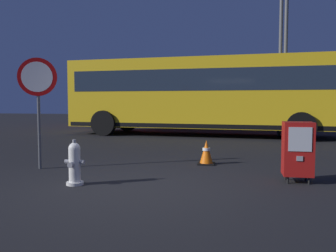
# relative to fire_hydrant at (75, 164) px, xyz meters

# --- Properties ---
(ground_plane) EXTENTS (60.00, 60.00, 0.00)m
(ground_plane) POSITION_rel_fire_hydrant_xyz_m (1.03, 0.01, -0.35)
(ground_plane) COLOR black
(fire_hydrant) EXTENTS (0.33, 0.32, 0.75)m
(fire_hydrant) POSITION_rel_fire_hydrant_xyz_m (0.00, 0.00, 0.00)
(fire_hydrant) COLOR silver
(fire_hydrant) RESTS_ON ground_plane
(newspaper_box_primary) EXTENTS (0.48, 0.42, 1.02)m
(newspaper_box_primary) POSITION_rel_fire_hydrant_xyz_m (3.61, 0.88, 0.22)
(newspaper_box_primary) COLOR black
(newspaper_box_primary) RESTS_ON ground_plane
(stop_sign) EXTENTS (0.71, 0.31, 2.23)m
(stop_sign) POSITION_rel_fire_hydrant_xyz_m (-1.31, 1.15, 1.25)
(stop_sign) COLOR #4C4F54
(stop_sign) RESTS_ON ground_plane
(traffic_cone) EXTENTS (0.36, 0.36, 0.53)m
(traffic_cone) POSITION_rel_fire_hydrant_xyz_m (1.97, 2.29, -0.09)
(traffic_cone) COLOR black
(traffic_cone) RESTS_ON ground_plane
(bus_near) EXTENTS (10.68, 3.49, 3.00)m
(bus_near) POSITION_rel_fire_hydrant_xyz_m (1.23, 8.86, 1.36)
(bus_near) COLOR gold
(bus_near) RESTS_ON ground_plane
(bus_far) EXTENTS (10.53, 2.88, 3.00)m
(bus_far) POSITION_rel_fire_hydrant_xyz_m (0.13, 13.31, 1.36)
(bus_far) COLOR red
(bus_far) RESTS_ON ground_plane
(street_light_near_right) EXTENTS (0.32, 0.32, 7.69)m
(street_light_near_right) POSITION_rel_fire_hydrant_xyz_m (4.45, 9.11, 4.07)
(street_light_near_right) COLOR #4C4F54
(street_light_near_right) RESTS_ON ground_plane
(street_light_far_left) EXTENTS (0.32, 0.32, 7.31)m
(street_light_far_left) POSITION_rel_fire_hydrant_xyz_m (4.27, 9.22, 3.87)
(street_light_far_left) COLOR #4C4F54
(street_light_far_left) RESTS_ON ground_plane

